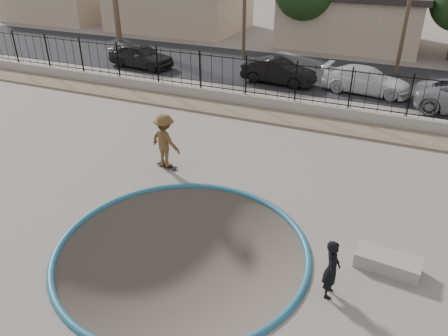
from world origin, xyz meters
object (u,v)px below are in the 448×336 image
object	(u,v)px
skateboard	(167,166)
concrete_ledge	(388,262)
car_b	(279,72)
car_c	(366,80)
videographer	(332,269)
skater	(165,143)
car_a	(141,55)

from	to	relation	value
skateboard	concrete_ledge	size ratio (longest dim) A/B	0.54
car_b	car_c	distance (m)	4.79
videographer	car_c	world-z (taller)	videographer
skater	car_b	distance (m)	11.33
car_a	car_c	bearing A→B (deg)	-81.83
car_a	skateboard	bearing A→B (deg)	-137.34
car_c	videographer	bearing A→B (deg)	-170.07
concrete_ledge	car_a	bearing A→B (deg)	140.04
skater	car_c	world-z (taller)	skater
videographer	car_b	distance (m)	16.50
car_a	car_c	distance (m)	13.84
skater	car_c	xyz separation A→B (m)	(5.53, 11.66, -0.28)
concrete_ledge	car_c	world-z (taller)	car_c
videographer	car_b	world-z (taller)	videographer
skater	videographer	xyz separation A→B (m)	(6.80, -4.04, -0.21)
videographer	concrete_ledge	world-z (taller)	videographer
car_a	concrete_ledge	bearing A→B (deg)	-124.04
concrete_ledge	car_a	world-z (taller)	car_a
car_a	car_c	size ratio (longest dim) A/B	0.93
car_a	videographer	bearing A→B (deg)	-129.19
skateboard	videographer	bearing A→B (deg)	-20.81
skater	car_b	size ratio (longest dim) A/B	0.47
videographer	skater	bearing A→B (deg)	53.36
car_b	car_c	size ratio (longest dim) A/B	0.90
car_b	car_c	xyz separation A→B (m)	(4.78, 0.35, -0.01)
skater	car_a	xyz separation A→B (m)	(-8.29, 11.11, -0.21)
videographer	concrete_ledge	bearing A→B (deg)	-44.74
car_c	skateboard	bearing A→B (deg)	159.92
car_c	concrete_ledge	bearing A→B (deg)	-164.81
skateboard	videographer	world-z (taller)	videographer
videographer	car_a	xyz separation A→B (m)	(-15.09, 15.16, -0.00)
skater	videographer	bearing A→B (deg)	164.08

